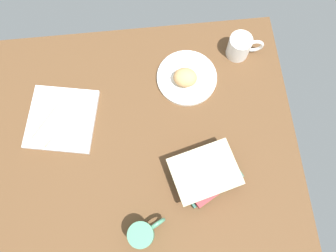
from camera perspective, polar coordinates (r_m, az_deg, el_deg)
The scene contains 9 objects.
dining_table at distance 119.57cm, azimuth -5.04°, elevation -2.82°, with size 110.00×90.00×4.00cm, color brown.
round_plate at distance 124.94cm, azimuth 3.19°, elevation 8.13°, with size 21.90×21.90×1.40cm, color white.
scone_pastry at distance 120.84cm, azimuth 2.91°, elevation 8.17°, with size 8.48×7.21×6.01cm, color tan.
square_plate at distance 124.39cm, azimuth -17.44°, elevation 1.15°, with size 23.15×23.15×1.60cm, color white.
sauce_cup at distance 123.10cm, azimuth -16.37°, elevation 3.46°, with size 4.57×4.57×2.59cm.
breakfast_wrap at distance 120.71cm, azimuth -19.05°, elevation 0.08°, with size 5.69×5.69×14.44cm, color beige.
book_stack at distance 111.40cm, azimuth 6.61°, elevation -8.09°, with size 25.12×21.42×7.82cm.
coffee_mug at distance 108.96cm, azimuth -4.30°, elevation -17.68°, with size 11.93×8.52×9.02cm.
second_mug at distance 128.83cm, azimuth 12.07°, elevation 12.98°, with size 13.20×8.25×9.30cm.
Camera 1 is at (7.42, -30.80, 117.29)cm, focal length 36.18 mm.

